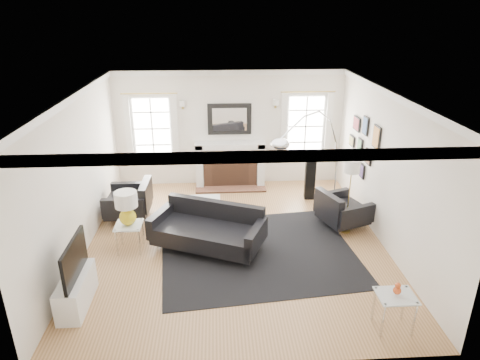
{
  "coord_description": "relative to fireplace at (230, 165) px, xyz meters",
  "views": [
    {
      "loc": [
        -0.33,
        -7.07,
        4.16
      ],
      "look_at": [
        0.1,
        0.3,
        1.15
      ],
      "focal_mm": 32.0,
      "sensor_mm": 36.0,
      "label": 1
    }
  ],
  "objects": [
    {
      "name": "speaker_tower",
      "position": [
        1.81,
        -0.86,
        0.02
      ],
      "size": [
        0.24,
        0.24,
        1.12
      ],
      "primitive_type": "cube",
      "rotation": [
        0.0,
        0.0,
        -0.09
      ],
      "color": "black",
      "rests_on": "floor"
    },
    {
      "name": "area_rug",
      "position": [
        0.38,
        -3.16,
        -0.54
      ],
      "size": [
        3.73,
        3.22,
        0.01
      ],
      "primitive_type": "cube",
      "rotation": [
        0.0,
        0.0,
        0.11
      ],
      "color": "black",
      "rests_on": "floor"
    },
    {
      "name": "sofa",
      "position": [
        -0.5,
        -2.93,
        -0.18
      ],
      "size": [
        2.22,
        1.63,
        0.66
      ],
      "color": "black",
      "rests_on": "floor"
    },
    {
      "name": "back_wall",
      "position": [
        0.0,
        0.21,
        0.86
      ],
      "size": [
        5.5,
        0.04,
        2.8
      ],
      "primitive_type": "cube",
      "color": "white",
      "rests_on": "floor"
    },
    {
      "name": "left_wall",
      "position": [
        -2.75,
        -2.79,
        0.86
      ],
      "size": [
        0.04,
        6.0,
        2.8
      ],
      "primitive_type": "cube",
      "color": "white",
      "rests_on": "floor"
    },
    {
      "name": "mantel_mirror",
      "position": [
        0.0,
        0.16,
        1.11
      ],
      "size": [
        1.05,
        0.07,
        0.75
      ],
      "color": "black",
      "rests_on": "back_wall"
    },
    {
      "name": "nesting_table",
      "position": [
        2.04,
        -5.26,
        -0.1
      ],
      "size": [
        0.51,
        0.43,
        0.56
      ],
      "color": "silver",
      "rests_on": "floor"
    },
    {
      "name": "armchair_left",
      "position": [
        -2.13,
        -1.65,
        -0.17
      ],
      "size": [
        0.91,
        1.0,
        0.66
      ],
      "color": "black",
      "rests_on": "floor"
    },
    {
      "name": "orange_vase",
      "position": [
        2.04,
        -5.26,
        0.11
      ],
      "size": [
        0.11,
        0.11,
        0.17
      ],
      "color": "#CF491A",
      "rests_on": "nesting_table"
    },
    {
      "name": "arc_floor_lamp",
      "position": [
        1.49,
        -2.12,
        0.77
      ],
      "size": [
        1.71,
        1.58,
        2.42
      ],
      "color": "silver",
      "rests_on": "floor"
    },
    {
      "name": "floor",
      "position": [
        0.0,
        -2.79,
        -0.54
      ],
      "size": [
        6.0,
        6.0,
        0.0
      ],
      "primitive_type": "plane",
      "color": "#93653D",
      "rests_on": "ground"
    },
    {
      "name": "front_wall",
      "position": [
        0.0,
        -5.79,
        0.86
      ],
      "size": [
        5.5,
        0.04,
        2.8
      ],
      "primitive_type": "cube",
      "color": "white",
      "rests_on": "floor"
    },
    {
      "name": "right_wall",
      "position": [
        2.75,
        -2.79,
        0.86
      ],
      "size": [
        0.04,
        6.0,
        2.8
      ],
      "primitive_type": "cube",
      "color": "white",
      "rests_on": "floor"
    },
    {
      "name": "coffee_table",
      "position": [
        -0.71,
        -1.83,
        -0.19
      ],
      "size": [
        0.87,
        0.87,
        0.39
      ],
      "color": "silver",
      "rests_on": "floor"
    },
    {
      "name": "ceiling",
      "position": [
        0.0,
        -2.79,
        2.26
      ],
      "size": [
        5.5,
        6.0,
        0.02
      ],
      "primitive_type": "cube",
      "color": "white",
      "rests_on": "back_wall"
    },
    {
      "name": "crown_molding",
      "position": [
        0.0,
        -2.79,
        2.2
      ],
      "size": [
        5.5,
        6.0,
        0.12
      ],
      "primitive_type": "cube",
      "color": "white",
      "rests_on": "back_wall"
    },
    {
      "name": "stick_floor_lamp",
      "position": [
        2.2,
        -2.49,
        0.77
      ],
      "size": [
        0.31,
        0.31,
        1.51
      ],
      "color": "gold",
      "rests_on": "floor"
    },
    {
      "name": "window_left",
      "position": [
        -1.85,
        0.16,
        0.92
      ],
      "size": [
        1.24,
        0.15,
        1.62
      ],
      "color": "white",
      "rests_on": "back_wall"
    },
    {
      "name": "gallery_wall",
      "position": [
        2.72,
        -1.5,
        0.99
      ],
      "size": [
        0.04,
        1.73,
        1.29
      ],
      "color": "black",
      "rests_on": "right_wall"
    },
    {
      "name": "tv_unit",
      "position": [
        -2.44,
        -4.49,
        -0.21
      ],
      "size": [
        0.35,
        1.0,
        1.09
      ],
      "color": "white",
      "rests_on": "floor"
    },
    {
      "name": "armchair_right",
      "position": [
        2.14,
        -2.27,
        -0.19
      ],
      "size": [
        1.1,
        1.16,
        0.63
      ],
      "color": "black",
      "rests_on": "floor"
    },
    {
      "name": "gourd_lamp",
      "position": [
        -1.94,
        -2.95,
        0.35
      ],
      "size": [
        0.4,
        0.4,
        0.64
      ],
      "color": "yellow",
      "rests_on": "side_table_left"
    },
    {
      "name": "fireplace",
      "position": [
        0.0,
        0.0,
        0.0
      ],
      "size": [
        1.7,
        0.69,
        1.11
      ],
      "color": "white",
      "rests_on": "floor"
    },
    {
      "name": "side_table_left",
      "position": [
        -1.94,
        -2.95,
        -0.12
      ],
      "size": [
        0.48,
        0.48,
        0.52
      ],
      "color": "silver",
      "rests_on": "floor"
    },
    {
      "name": "window_right",
      "position": [
        1.85,
        0.16,
        0.92
      ],
      "size": [
        1.24,
        0.15,
        1.62
      ],
      "color": "white",
      "rests_on": "back_wall"
    }
  ]
}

